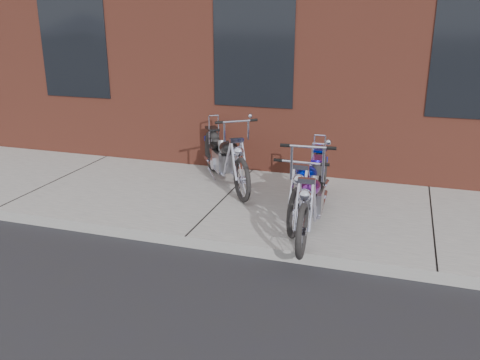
% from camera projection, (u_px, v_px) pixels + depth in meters
% --- Properties ---
extents(ground, '(120.00, 120.00, 0.00)m').
position_uv_depth(ground, '(186.00, 247.00, 6.46)').
color(ground, black).
rests_on(ground, ground).
extents(sidewalk, '(22.00, 3.00, 0.15)m').
position_uv_depth(sidewalk, '(225.00, 202.00, 7.79)').
color(sidewalk, gray).
rests_on(sidewalk, ground).
extents(chopper_purple, '(0.55, 2.27, 1.27)m').
position_uv_depth(chopper_purple, '(311.00, 199.00, 6.53)').
color(chopper_purple, black).
rests_on(chopper_purple, sidewalk).
extents(chopper_blue, '(0.55, 2.26, 0.98)m').
position_uv_depth(chopper_blue, '(309.00, 186.00, 7.05)').
color(chopper_blue, black).
rests_on(chopper_blue, sidewalk).
extents(chopper_third, '(1.46, 1.96, 1.19)m').
position_uv_depth(chopper_third, '(225.00, 159.00, 8.28)').
color(chopper_third, black).
rests_on(chopper_third, sidewalk).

